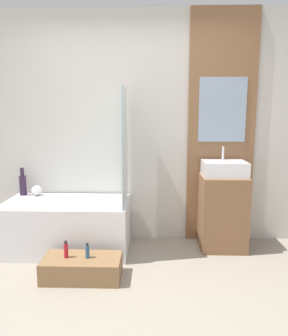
{
  "coord_description": "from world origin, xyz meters",
  "views": [
    {
      "loc": [
        0.24,
        -2.19,
        1.49
      ],
      "look_at": [
        0.15,
        0.71,
        0.99
      ],
      "focal_mm": 35.0,
      "sensor_mm": 36.0,
      "label": 1
    }
  ],
  "objects_px": {
    "wooden_step_bench": "(82,268)",
    "vase_round_light": "(37,191)",
    "bottle_soap_primary": "(66,250)",
    "sink": "(224,169)",
    "bathtub": "(68,225)",
    "vase_tall_dark": "(23,184)",
    "bottle_soap_secondary": "(87,251)"
  },
  "relations": [
    {
      "from": "wooden_step_bench",
      "to": "vase_round_light",
      "type": "relative_size",
      "value": 6.08
    },
    {
      "from": "vase_round_light",
      "to": "bottle_soap_primary",
      "type": "bearing_deg",
      "value": -57.32
    },
    {
      "from": "wooden_step_bench",
      "to": "sink",
      "type": "relative_size",
      "value": 1.52
    },
    {
      "from": "sink",
      "to": "bottle_soap_primary",
      "type": "relative_size",
      "value": 2.91
    },
    {
      "from": "wooden_step_bench",
      "to": "sink",
      "type": "xyz_separation_m",
      "value": [
        1.4,
        0.73,
        0.79
      ]
    },
    {
      "from": "bathtub",
      "to": "vase_round_light",
      "type": "height_order",
      "value": "vase_round_light"
    },
    {
      "from": "vase_tall_dark",
      "to": "bottle_soap_secondary",
      "type": "xyz_separation_m",
      "value": [
        0.91,
        -0.89,
        -0.41
      ]
    },
    {
      "from": "sink",
      "to": "wooden_step_bench",
      "type": "bearing_deg",
      "value": -152.42
    },
    {
      "from": "vase_tall_dark",
      "to": "vase_round_light",
      "type": "xyz_separation_m",
      "value": [
        0.16,
        -0.02,
        -0.07
      ]
    },
    {
      "from": "wooden_step_bench",
      "to": "bottle_soap_primary",
      "type": "distance_m",
      "value": 0.22
    },
    {
      "from": "bathtub",
      "to": "vase_round_light",
      "type": "relative_size",
      "value": 11.46
    },
    {
      "from": "sink",
      "to": "vase_tall_dark",
      "type": "xyz_separation_m",
      "value": [
        -2.26,
        0.15,
        -0.22
      ]
    },
    {
      "from": "wooden_step_bench",
      "to": "vase_round_light",
      "type": "xyz_separation_m",
      "value": [
        -0.7,
        0.87,
        0.5
      ]
    },
    {
      "from": "bottle_soap_secondary",
      "to": "bottle_soap_primary",
      "type": "bearing_deg",
      "value": 180.0
    },
    {
      "from": "wooden_step_bench",
      "to": "vase_tall_dark",
      "type": "relative_size",
      "value": 2.21
    },
    {
      "from": "vase_round_light",
      "to": "bottle_soap_secondary",
      "type": "distance_m",
      "value": 1.2
    },
    {
      "from": "bathtub",
      "to": "wooden_step_bench",
      "type": "bearing_deg",
      "value": -65.08
    },
    {
      "from": "sink",
      "to": "bottle_soap_primary",
      "type": "bearing_deg",
      "value": -154.59
    },
    {
      "from": "vase_round_light",
      "to": "bottle_soap_primary",
      "type": "distance_m",
      "value": 1.08
    },
    {
      "from": "sink",
      "to": "bottle_soap_secondary",
      "type": "bearing_deg",
      "value": -151.51
    },
    {
      "from": "wooden_step_bench",
      "to": "bottle_soap_primary",
      "type": "bearing_deg",
      "value": 180.0
    },
    {
      "from": "vase_round_light",
      "to": "bottle_soap_primary",
      "type": "height_order",
      "value": "vase_round_light"
    },
    {
      "from": "bottle_soap_secondary",
      "to": "bathtub",
      "type": "bearing_deg",
      "value": 118.78
    },
    {
      "from": "sink",
      "to": "bottle_soap_secondary",
      "type": "height_order",
      "value": "sink"
    },
    {
      "from": "vase_round_light",
      "to": "sink",
      "type": "bearing_deg",
      "value": -3.68
    },
    {
      "from": "wooden_step_bench",
      "to": "vase_tall_dark",
      "type": "bearing_deg",
      "value": 134.18
    },
    {
      "from": "vase_round_light",
      "to": "vase_tall_dark",
      "type": "bearing_deg",
      "value": 173.6
    },
    {
      "from": "vase_tall_dark",
      "to": "sink",
      "type": "bearing_deg",
      "value": -3.88
    },
    {
      "from": "vase_round_light",
      "to": "bottle_soap_primary",
      "type": "relative_size",
      "value": 0.73
    },
    {
      "from": "vase_tall_dark",
      "to": "vase_round_light",
      "type": "distance_m",
      "value": 0.18
    },
    {
      "from": "bathtub",
      "to": "bottle_soap_secondary",
      "type": "relative_size",
      "value": 9.6
    },
    {
      "from": "bathtub",
      "to": "sink",
      "type": "distance_m",
      "value": 1.8
    }
  ]
}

